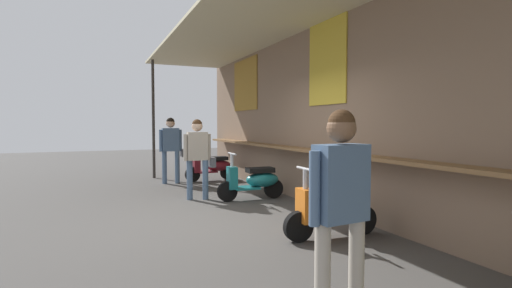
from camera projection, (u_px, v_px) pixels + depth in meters
The scene contains 8 objects.
ground_plane at pixel (227, 221), 5.93m from camera, with size 36.10×36.10×0.00m, color #474442.
market_stall_facade at pixel (327, 100), 6.56m from camera, with size 12.89×2.57×3.49m.
scooter_maroon at pixel (213, 166), 10.24m from camera, with size 0.48×1.40×0.97m.
scooter_teal at pixel (255, 181), 7.63m from camera, with size 0.47×1.40×0.97m.
scooter_orange at pixel (337, 209), 5.07m from camera, with size 0.47×1.40×0.97m.
shopper_with_handbag at pixel (171, 143), 9.69m from camera, with size 0.26×0.66×1.71m.
shopper_browsing at pixel (198, 151), 7.60m from camera, with size 0.26×0.65×1.64m.
shopper_passing at pixel (341, 194), 2.79m from camera, with size 0.23×0.56×1.64m.
Camera 1 is at (5.55, -1.94, 1.53)m, focal length 26.34 mm.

